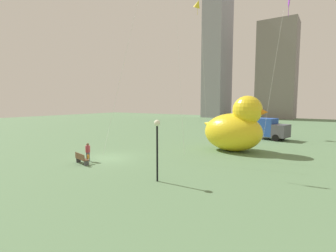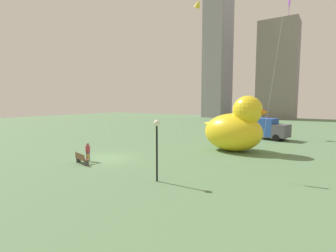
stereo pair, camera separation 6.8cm
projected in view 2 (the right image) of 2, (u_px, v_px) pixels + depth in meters
ground_plane at (109, 158)px, 22.52m from camera, size 140.00×140.00×0.00m
park_bench at (81, 158)px, 20.31m from camera, size 1.73×0.84×0.90m
person_adult at (88, 151)px, 21.24m from camera, size 0.39×0.39×1.58m
person_child at (88, 158)px, 20.50m from camera, size 0.21×0.21×0.87m
giant_inflatable_duck at (235, 128)px, 25.48m from camera, size 6.87×4.41×5.70m
lamppost at (157, 137)px, 15.67m from camera, size 0.40×0.40×3.96m
box_truck at (264, 128)px, 34.08m from camera, size 6.38×3.60×2.85m
city_skyline at (324, 50)px, 65.79m from camera, size 62.71×14.36×41.57m
kite_purple at (287, 11)px, 30.26m from camera, size 2.47×3.19×17.76m
kite_yellow at (198, 4)px, 39.94m from camera, size 2.35×2.61×21.53m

